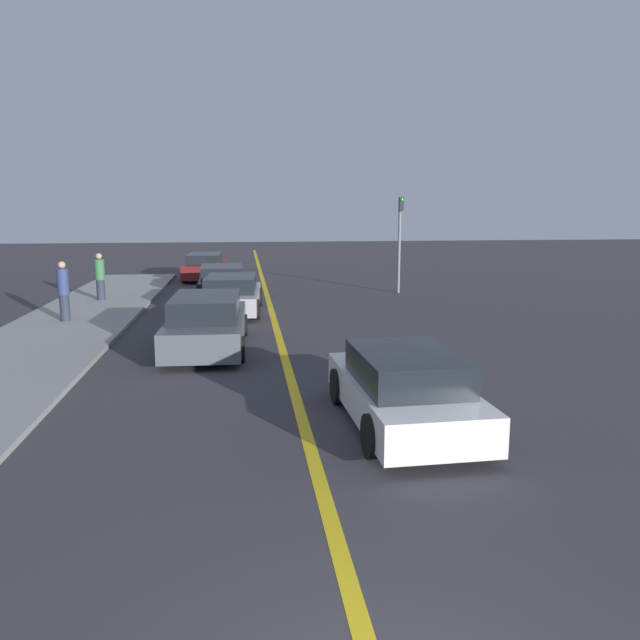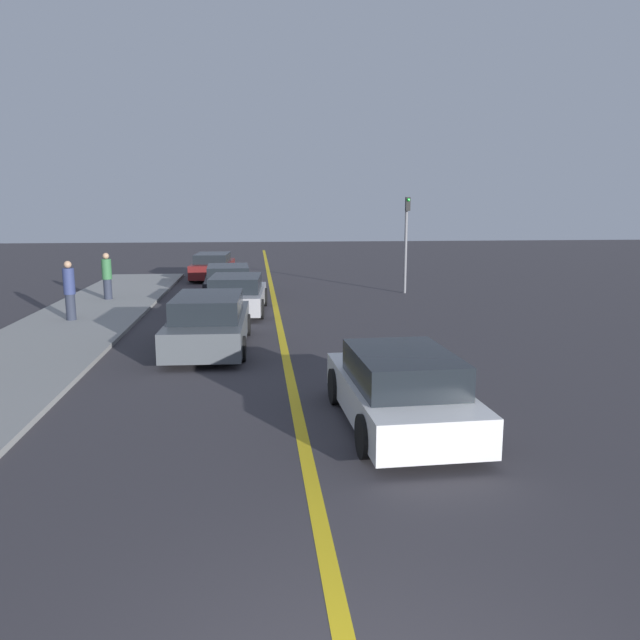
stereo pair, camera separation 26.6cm
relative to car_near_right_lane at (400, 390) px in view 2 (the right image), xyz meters
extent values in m
cube|color=gold|center=(-1.63, 11.76, -0.62)|extent=(0.20, 60.00, 0.01)
cube|color=gray|center=(-7.81, 8.46, -0.56)|extent=(3.57, 29.39, 0.12)
cube|color=silver|center=(0.00, 0.06, -0.15)|extent=(1.91, 4.19, 0.59)
cube|color=black|center=(0.00, -0.15, 0.41)|extent=(1.63, 2.33, 0.52)
cylinder|color=black|center=(-0.88, 1.30, -0.30)|extent=(0.25, 0.66, 0.65)
cylinder|color=black|center=(0.78, 1.37, -0.30)|extent=(0.25, 0.66, 0.65)
cylinder|color=black|center=(-0.78, -1.25, -0.30)|extent=(0.25, 0.66, 0.65)
cylinder|color=black|center=(0.88, -1.18, -0.30)|extent=(0.25, 0.66, 0.65)
cube|color=#4C5156|center=(-3.51, 6.16, -0.12)|extent=(1.97, 4.85, 0.68)
cube|color=black|center=(-3.51, 5.92, 0.50)|extent=(1.69, 2.68, 0.55)
cylinder|color=black|center=(-4.34, 7.67, -0.32)|extent=(0.24, 0.61, 0.60)
cylinder|color=black|center=(-2.60, 7.62, -0.32)|extent=(0.24, 0.61, 0.60)
cylinder|color=black|center=(-4.42, 4.70, -0.32)|extent=(0.24, 0.61, 0.60)
cylinder|color=black|center=(-2.69, 4.65, -0.32)|extent=(0.24, 0.61, 0.60)
cube|color=#9E9EA3|center=(-2.98, 11.56, -0.15)|extent=(2.08, 4.45, 0.60)
cube|color=black|center=(-2.98, 11.35, 0.40)|extent=(1.75, 2.48, 0.50)
cylinder|color=black|center=(-3.77, 12.96, -0.30)|extent=(0.26, 0.66, 0.65)
cylinder|color=black|center=(-2.03, 12.86, -0.30)|extent=(0.26, 0.66, 0.65)
cylinder|color=black|center=(-3.93, 10.27, -0.30)|extent=(0.26, 0.66, 0.65)
cylinder|color=black|center=(-2.19, 10.17, -0.30)|extent=(0.26, 0.66, 0.65)
cube|color=black|center=(-3.42, 15.68, -0.15)|extent=(2.00, 4.48, 0.55)
cube|color=black|center=(-3.42, 15.46, 0.37)|extent=(1.70, 2.49, 0.49)
cylinder|color=black|center=(-4.34, 17.01, -0.27)|extent=(0.25, 0.71, 0.71)
cylinder|color=black|center=(-2.60, 17.08, -0.27)|extent=(0.25, 0.71, 0.71)
cylinder|color=black|center=(-4.23, 14.28, -0.27)|extent=(0.25, 0.71, 0.71)
cylinder|color=black|center=(-2.49, 14.35, -0.27)|extent=(0.25, 0.71, 0.71)
cube|color=maroon|center=(-4.42, 21.71, -0.12)|extent=(2.02, 4.79, 0.67)
cube|color=black|center=(-4.42, 21.47, 0.44)|extent=(1.69, 2.67, 0.44)
cylinder|color=black|center=(-5.17, 23.21, -0.31)|extent=(0.26, 0.64, 0.63)
cylinder|color=black|center=(-3.51, 23.12, -0.31)|extent=(0.26, 0.64, 0.63)
cylinder|color=black|center=(-5.34, 20.30, -0.31)|extent=(0.26, 0.64, 0.63)
cylinder|color=black|center=(-3.67, 20.21, -0.31)|extent=(0.26, 0.64, 0.63)
cylinder|color=#282D3D|center=(-8.00, 9.98, -0.11)|extent=(0.29, 0.29, 0.80)
cylinder|color=navy|center=(-8.00, 9.98, 0.69)|extent=(0.34, 0.34, 0.80)
sphere|color=tan|center=(-8.00, 9.98, 1.20)|extent=(0.22, 0.22, 0.22)
cylinder|color=#282D3D|center=(-7.87, 14.35, -0.13)|extent=(0.30, 0.30, 0.75)
cylinder|color=#336B3D|center=(-7.87, 14.35, 0.62)|extent=(0.36, 0.36, 0.75)
sphere|color=tan|center=(-7.87, 14.35, 1.12)|extent=(0.23, 0.23, 0.23)
cylinder|color=slate|center=(3.85, 15.63, 1.34)|extent=(0.12, 0.12, 3.93)
cube|color=black|center=(3.85, 15.45, 3.03)|extent=(0.18, 0.18, 0.55)
sphere|color=green|center=(3.85, 15.36, 3.20)|extent=(0.14, 0.14, 0.14)
camera|label=1|loc=(-2.57, -9.59, 2.96)|focal=35.00mm
camera|label=2|loc=(-2.31, -9.62, 2.96)|focal=35.00mm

